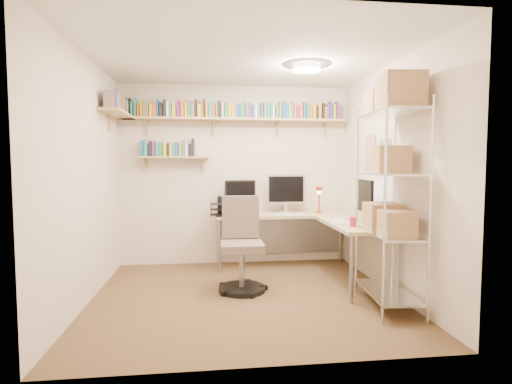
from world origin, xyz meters
TOP-DOWN VIEW (x-y plane):
  - ground at (0.00, 0.00)m, footprint 3.20×3.20m
  - room_shell at (0.00, 0.00)m, footprint 3.24×3.04m
  - wall_shelves at (-0.43, 1.30)m, footprint 3.12×1.09m
  - corner_desk at (0.70, 0.97)m, footprint 1.95×1.90m
  - office_chair at (-0.02, 0.24)m, footprint 0.55×0.56m
  - wire_rack at (1.36, -0.50)m, footprint 0.50×0.90m

SIDE VIEW (x-z plane):
  - ground at x=0.00m, z-range 0.00..0.00m
  - office_chair at x=-0.02m, z-range -0.08..0.96m
  - corner_desk at x=0.70m, z-range 0.09..1.35m
  - wire_rack at x=1.36m, z-range 0.31..2.53m
  - room_shell at x=0.00m, z-range 0.29..2.81m
  - wall_shelves at x=-0.43m, z-range 1.63..2.43m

